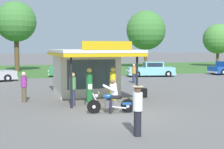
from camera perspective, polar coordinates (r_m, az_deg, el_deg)
ground_plane at (r=14.38m, az=0.78°, el=-7.20°), size 300.00×300.00×0.00m
grass_verge_strip at (r=43.63m, az=-12.22°, el=0.90°), size 120.00×24.00×0.01m
service_station_kiosk at (r=19.87m, az=-4.69°, el=1.09°), size 4.44×6.73×3.35m
gas_pump_nearside at (r=16.59m, az=-4.19°, el=-2.46°), size 0.44×0.44×1.95m
gas_pump_offside at (r=16.96m, az=0.15°, el=-2.27°), size 0.44×0.44×1.95m
motorcycle_with_rider at (r=14.39m, az=-0.05°, el=-4.55°), size 2.19×0.78×1.58m
parked_car_second_row_spare at (r=32.92m, az=-6.87°, el=0.90°), size 5.61×2.76×1.57m
parked_car_back_row_centre_right at (r=32.86m, az=7.23°, el=0.87°), size 5.25×2.99×1.53m
bystander_admiring_sedan at (r=16.17m, az=-7.23°, el=-2.55°), size 0.34×0.34×1.75m
bystander_standing_back_lot at (r=10.67m, az=4.74°, el=-6.32°), size 0.39×0.39×1.76m
bystander_chatting_near_pumps at (r=26.40m, az=4.05°, el=0.27°), size 0.34×0.34×1.65m
bystander_leaning_by_kiosk at (r=17.86m, az=-15.88°, el=-2.09°), size 0.34×0.34×1.69m
tree_oak_far_left at (r=52.61m, az=18.91°, el=6.22°), size 4.78×4.78×6.81m
tree_oak_distant_spare at (r=40.83m, az=-17.38°, el=9.08°), size 4.99×4.99×8.74m
tree_oak_centre at (r=47.37m, az=6.25°, el=8.06°), size 5.91×5.91×8.56m
spare_tire_stack at (r=19.06m, az=5.60°, el=-3.38°), size 0.60×0.60×0.54m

